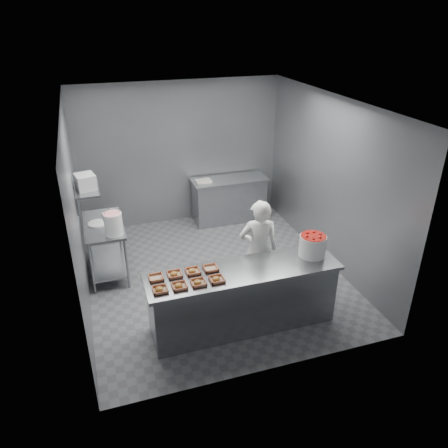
{
  "coord_description": "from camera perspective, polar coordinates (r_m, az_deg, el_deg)",
  "views": [
    {
      "loc": [
        -1.74,
        -5.88,
        3.98
      ],
      "look_at": [
        0.11,
        -0.2,
        1.01
      ],
      "focal_mm": 35.0,
      "sensor_mm": 36.0,
      "label": 1
    }
  ],
  "objects": [
    {
      "name": "bucket_lid",
      "position": [
        7.19,
        -16.21,
        0.07
      ],
      "size": [
        0.3,
        0.3,
        0.02
      ],
      "primitive_type": "cylinder",
      "rotation": [
        0.0,
        0.0,
        -0.02
      ],
      "color": "white",
      "rests_on": "prep_table"
    },
    {
      "name": "ceiling",
      "position": [
        6.25,
        -1.56,
        15.56
      ],
      "size": [
        4.5,
        4.5,
        0.0
      ],
      "primitive_type": "plane",
      "rotation": [
        3.14,
        0.0,
        0.0
      ],
      "color": "white",
      "rests_on": "wall_back"
    },
    {
      "name": "tray_1",
      "position": [
        5.42,
        -5.87,
        -8.05
      ],
      "size": [
        0.19,
        0.18,
        0.06
      ],
      "color": "tan",
      "rests_on": "service_counter"
    },
    {
      "name": "appliance",
      "position": [
        6.76,
        -17.66,
        5.28
      ],
      "size": [
        0.32,
        0.35,
        0.23
      ],
      "primitive_type": "cube",
      "rotation": [
        0.0,
        0.0,
        0.21
      ],
      "color": "gray",
      "rests_on": "wall_shelf"
    },
    {
      "name": "floor",
      "position": [
        7.31,
        -1.29,
        -6.53
      ],
      "size": [
        4.5,
        4.5,
        0.0
      ],
      "primitive_type": "plane",
      "color": "#4C4C51",
      "rests_on": "ground"
    },
    {
      "name": "paper_stack",
      "position": [
        8.62,
        -2.72,
        5.64
      ],
      "size": [
        0.3,
        0.22,
        0.04
      ],
      "primitive_type": "cube",
      "rotation": [
        0.0,
        0.0,
        0.02
      ],
      "color": "silver",
      "rests_on": "back_counter"
    },
    {
      "name": "tray_7",
      "position": [
        5.74,
        -1.76,
        -5.78
      ],
      "size": [
        0.19,
        0.18,
        0.04
      ],
      "color": "tan",
      "rests_on": "service_counter"
    },
    {
      "name": "tray_5",
      "position": [
        5.65,
        -6.49,
        -6.53
      ],
      "size": [
        0.19,
        0.18,
        0.06
      ],
      "color": "tan",
      "rests_on": "service_counter"
    },
    {
      "name": "wall_back",
      "position": [
        8.71,
        -5.75,
        9.1
      ],
      "size": [
        4.0,
        0.04,
        2.8
      ],
      "primitive_type": "cube",
      "color": "slate",
      "rests_on": "ground"
    },
    {
      "name": "wall_left",
      "position": [
        6.43,
        -18.75,
        1.3
      ],
      "size": [
        0.04,
        4.5,
        2.8
      ],
      "primitive_type": "cube",
      "color": "slate",
      "rests_on": "ground"
    },
    {
      "name": "strawberry_tub",
      "position": [
        6.11,
        11.5,
        -2.67
      ],
      "size": [
        0.37,
        0.37,
        0.3
      ],
      "color": "white",
      "rests_on": "service_counter"
    },
    {
      "name": "tray_6",
      "position": [
        5.69,
        -4.12,
        -6.15
      ],
      "size": [
        0.19,
        0.18,
        0.06
      ],
      "color": "tan",
      "rests_on": "service_counter"
    },
    {
      "name": "tray_2",
      "position": [
        5.46,
        -3.39,
        -7.63
      ],
      "size": [
        0.19,
        0.18,
        0.06
      ],
      "color": "tan",
      "rests_on": "service_counter"
    },
    {
      "name": "wall_right",
      "position": [
        7.43,
        13.58,
        5.39
      ],
      "size": [
        0.04,
        4.5,
        2.8
      ],
      "primitive_type": "cube",
      "color": "slate",
      "rests_on": "ground"
    },
    {
      "name": "tray_3",
      "position": [
        5.52,
        -0.97,
        -7.21
      ],
      "size": [
        0.19,
        0.18,
        0.06
      ],
      "color": "tan",
      "rests_on": "service_counter"
    },
    {
      "name": "wall_shelf",
      "position": [
        6.92,
        -17.55,
        4.63
      ],
      "size": [
        0.35,
        0.9,
        0.03
      ],
      "primitive_type": "cube",
      "color": "slate",
      "rests_on": "wall_left"
    },
    {
      "name": "tray_4",
      "position": [
        5.62,
        -8.87,
        -6.93
      ],
      "size": [
        0.19,
        0.18,
        0.04
      ],
      "color": "tan",
      "rests_on": "service_counter"
    },
    {
      "name": "worker",
      "position": [
        6.43,
        4.53,
        -3.39
      ],
      "size": [
        0.64,
        0.49,
        1.58
      ],
      "primitive_type": "imported",
      "rotation": [
        0.0,
        0.0,
        2.92
      ],
      "color": "white",
      "rests_on": "ground"
    },
    {
      "name": "prep_table",
      "position": [
        7.31,
        -15.22,
        -2.15
      ],
      "size": [
        0.6,
        1.2,
        0.9
      ],
      "color": "slate",
      "rests_on": "ground"
    },
    {
      "name": "service_counter",
      "position": [
        6.0,
        2.47,
        -9.57
      ],
      "size": [
        2.6,
        0.7,
        0.9
      ],
      "color": "slate",
      "rests_on": "ground"
    },
    {
      "name": "rag",
      "position": [
        7.5,
        -15.17,
        1.31
      ],
      "size": [
        0.14,
        0.12,
        0.02
      ],
      "primitive_type": "cube",
      "rotation": [
        0.0,
        0.0,
        0.13
      ],
      "color": "#CCB28C",
      "rests_on": "prep_table"
    },
    {
      "name": "back_counter",
      "position": [
        8.94,
        0.66,
        3.24
      ],
      "size": [
        1.5,
        0.6,
        0.9
      ],
      "color": "slate",
      "rests_on": "ground"
    },
    {
      "name": "glaze_bucket",
      "position": [
        6.73,
        -14.27,
        0.1
      ],
      "size": [
        0.29,
        0.27,
        0.42
      ],
      "color": "white",
      "rests_on": "prep_table"
    },
    {
      "name": "tray_0",
      "position": [
        5.39,
        -8.38,
        -8.45
      ],
      "size": [
        0.19,
        0.18,
        0.06
      ],
      "color": "tan",
      "rests_on": "service_counter"
    }
  ]
}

